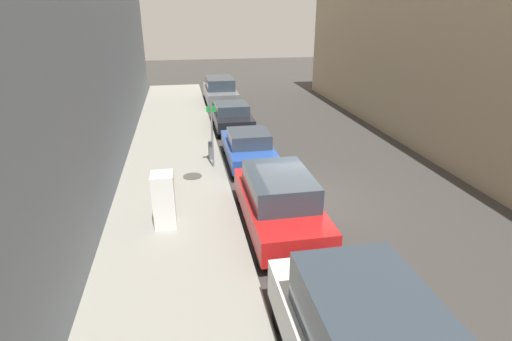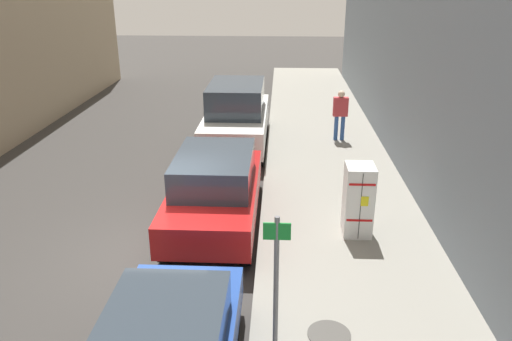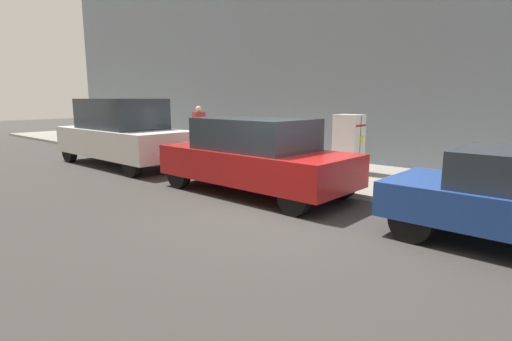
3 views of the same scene
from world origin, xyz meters
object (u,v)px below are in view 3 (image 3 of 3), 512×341
pedestrian_walking_far (199,125)px  parked_van_white (122,133)px  parked_suv_red (255,155)px  discarded_refrigerator (348,144)px

pedestrian_walking_far → parked_van_white: 3.56m
pedestrian_walking_far → parked_van_white: bearing=-151.6°
pedestrian_walking_far → parked_suv_red: size_ratio=0.37×
pedestrian_walking_far → parked_van_white: size_ratio=0.34×
discarded_refrigerator → parked_suv_red: size_ratio=0.35×
discarded_refrigerator → parked_van_white: size_ratio=0.31×
pedestrian_walking_far → parked_van_white: (3.54, 0.38, -0.07)m
pedestrian_walking_far → parked_van_white: parked_van_white is taller
discarded_refrigerator → pedestrian_walking_far: size_ratio=0.92×
discarded_refrigerator → parked_suv_red: discarded_refrigerator is taller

